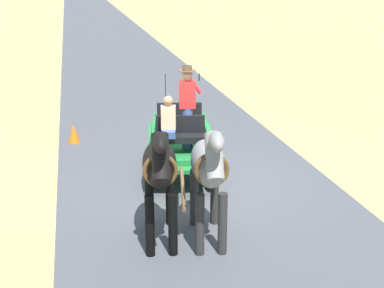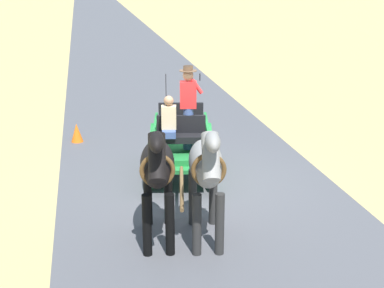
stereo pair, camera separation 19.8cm
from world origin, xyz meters
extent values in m
plane|color=tan|center=(0.00, 0.00, 0.00)|extent=(200.00, 200.00, 0.00)
cube|color=#4C4C51|center=(0.00, 0.00, 0.00)|extent=(5.82, 160.00, 0.01)
cube|color=#1E7233|center=(0.23, -0.53, 0.66)|extent=(1.57, 2.38, 0.12)
cube|color=#1E7233|center=(-0.34, -0.43, 0.94)|extent=(0.43, 2.07, 0.44)
cube|color=#1E7233|center=(0.79, -0.63, 0.94)|extent=(0.43, 2.07, 0.44)
cube|color=#1E7233|center=(0.44, 0.67, 0.56)|extent=(1.11, 0.43, 0.08)
cube|color=#1E7233|center=(0.01, -1.71, 0.48)|extent=(0.74, 0.32, 0.06)
cube|color=black|center=(0.33, 0.07, 1.04)|extent=(1.07, 0.53, 0.14)
cube|color=black|center=(0.30, -0.11, 1.26)|extent=(1.02, 0.26, 0.44)
cube|color=black|center=(0.14, -1.02, 1.04)|extent=(1.07, 0.53, 0.14)
cube|color=black|center=(0.11, -1.19, 1.26)|extent=(1.02, 0.26, 0.44)
cylinder|color=#1E7233|center=(-0.28, 0.34, 0.48)|extent=(0.27, 0.96, 0.96)
cylinder|color=black|center=(-0.28, 0.34, 0.48)|extent=(0.16, 0.23, 0.21)
cylinder|color=#1E7233|center=(1.00, 0.12, 0.48)|extent=(0.27, 0.96, 0.96)
cylinder|color=black|center=(1.00, 0.12, 0.48)|extent=(0.16, 0.23, 0.21)
cylinder|color=#1E7233|center=(-0.55, -1.17, 0.48)|extent=(0.27, 0.96, 0.96)
cylinder|color=black|center=(-0.55, -1.17, 0.48)|extent=(0.16, 0.23, 0.21)
cylinder|color=#1E7233|center=(0.73, -1.40, 0.48)|extent=(0.27, 0.96, 0.96)
cylinder|color=black|center=(0.73, -1.40, 0.48)|extent=(0.16, 0.23, 0.21)
cylinder|color=brown|center=(0.61, 1.64, 0.61)|extent=(0.42, 1.98, 0.07)
cylinder|color=black|center=(0.63, 0.01, 1.74)|extent=(0.02, 0.02, 1.30)
cylinder|color=#384C7F|center=(0.14, -0.18, 1.17)|extent=(0.22, 0.22, 0.90)
cube|color=red|center=(0.14, -0.18, 1.90)|extent=(0.37, 0.28, 0.56)
sphere|color=#9E7051|center=(0.14, -0.18, 2.30)|extent=(0.22, 0.22, 0.22)
cylinder|color=#473323|center=(0.14, -0.18, 2.40)|extent=(0.36, 0.36, 0.01)
cylinder|color=#473323|center=(0.14, -0.18, 2.45)|extent=(0.20, 0.20, 0.10)
cylinder|color=red|center=(-0.03, -0.11, 2.08)|extent=(0.27, 0.12, 0.32)
cube|color=black|center=(-0.09, -0.08, 2.28)|extent=(0.03, 0.07, 0.14)
cube|color=#384C7F|center=(0.60, 0.14, 1.18)|extent=(0.33, 0.36, 0.14)
cube|color=tan|center=(0.58, 0.02, 1.49)|extent=(0.33, 0.25, 0.48)
sphere|color=#9E7051|center=(0.58, 0.02, 1.84)|extent=(0.20, 0.20, 0.20)
ellipsoid|color=gray|center=(0.36, 2.49, 1.37)|extent=(0.77, 1.62, 0.64)
cylinder|color=#272726|center=(0.26, 3.06, 0.53)|extent=(0.15, 0.15, 1.05)
cylinder|color=#272726|center=(0.62, 3.01, 0.53)|extent=(0.15, 0.15, 1.05)
cylinder|color=#272726|center=(0.11, 1.98, 0.53)|extent=(0.15, 0.15, 1.05)
cylinder|color=#272726|center=(0.47, 1.93, 0.53)|extent=(0.15, 0.15, 1.05)
cylinder|color=gray|center=(0.48, 3.33, 1.77)|extent=(0.35, 0.68, 0.73)
ellipsoid|color=gray|center=(0.51, 3.55, 2.07)|extent=(0.29, 0.57, 0.28)
cube|color=#272726|center=(0.48, 3.31, 1.81)|extent=(0.13, 0.51, 0.56)
cylinder|color=#272726|center=(0.26, 1.76, 1.07)|extent=(0.11, 0.11, 0.70)
torus|color=brown|center=(0.44, 3.04, 1.45)|extent=(0.55, 0.15, 0.55)
ellipsoid|color=black|center=(1.14, 2.36, 1.37)|extent=(0.76, 1.62, 0.64)
cylinder|color=black|center=(1.04, 2.92, 0.53)|extent=(0.15, 0.15, 1.05)
cylinder|color=black|center=(1.40, 2.87, 0.53)|extent=(0.15, 0.15, 1.05)
cylinder|color=black|center=(0.89, 1.84, 0.53)|extent=(0.15, 0.15, 1.05)
cylinder|color=black|center=(1.25, 1.79, 0.53)|extent=(0.15, 0.15, 1.05)
cylinder|color=black|center=(1.26, 3.19, 1.77)|extent=(0.34, 0.68, 0.73)
ellipsoid|color=black|center=(1.29, 3.41, 2.07)|extent=(0.29, 0.56, 0.28)
cube|color=black|center=(1.25, 3.17, 1.81)|extent=(0.13, 0.51, 0.56)
cylinder|color=black|center=(1.04, 1.62, 1.07)|extent=(0.11, 0.11, 0.70)
torus|color=brown|center=(1.22, 2.90, 1.45)|extent=(0.55, 0.14, 0.55)
cone|color=orange|center=(2.51, -3.42, 0.25)|extent=(0.32, 0.32, 0.50)
camera|label=1|loc=(2.43, 10.58, 4.42)|focal=50.78mm
camera|label=2|loc=(2.23, 10.62, 4.42)|focal=50.78mm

